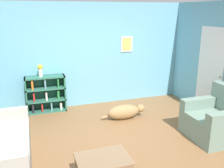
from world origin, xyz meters
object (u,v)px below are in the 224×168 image
at_px(bookshelf, 46,94).
at_px(dog, 125,112).
at_px(recliner_chair, 216,120).
at_px(vase, 40,70).

xyz_separation_m(bookshelf, dog, (1.66, -1.03, -0.26)).
height_order(recliner_chair, vase, vase).
xyz_separation_m(dog, vase, (-1.74, 1.01, 0.89)).
height_order(recliner_chair, dog, recliner_chair).
xyz_separation_m(bookshelf, vase, (-0.08, -0.02, 0.62)).
xyz_separation_m(recliner_chair, dog, (-1.36, 1.36, -0.18)).
distance_m(recliner_chair, vase, 3.97).
bearing_deg(recliner_chair, bookshelf, 141.58).
bearing_deg(vase, dog, -30.12).
bearing_deg(recliner_chair, dog, 134.92).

